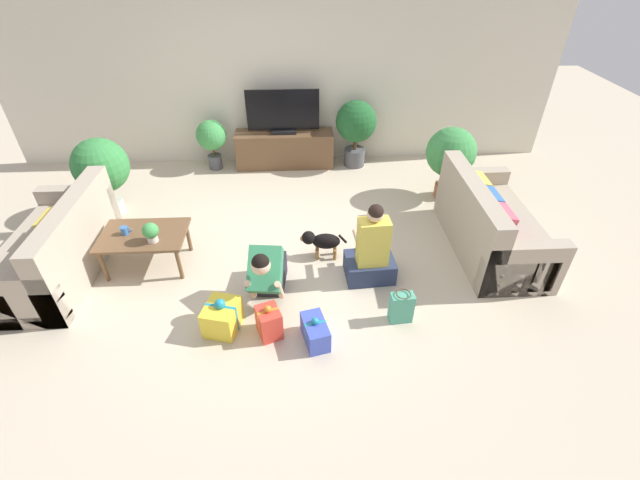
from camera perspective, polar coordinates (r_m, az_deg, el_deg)
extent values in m
plane|color=beige|center=(5.07, -5.00, -2.02)|extent=(16.00, 16.00, 0.00)
cube|color=beige|center=(6.86, -5.18, 20.75)|extent=(8.40, 0.06, 2.60)
cube|color=tan|center=(5.51, -31.83, -1.80)|extent=(0.85, 1.73, 0.45)
cube|color=tan|center=(5.13, -30.19, 2.08)|extent=(0.20, 1.73, 0.42)
cube|color=tan|center=(6.04, -29.26, 3.48)|extent=(0.85, 0.16, 0.63)
cube|color=tan|center=(4.95, -35.63, -6.60)|extent=(0.85, 0.16, 0.63)
cube|color=#EACC4C|center=(5.26, -31.95, 1.46)|extent=(0.18, 0.34, 0.32)
cube|color=tan|center=(5.44, 21.89, 1.04)|extent=(0.85, 1.73, 0.45)
cube|color=tan|center=(5.09, 19.62, 4.94)|extent=(0.20, 1.73, 0.42)
cube|color=tan|center=(4.84, 25.37, -3.52)|extent=(0.85, 0.16, 0.63)
cube|color=tan|center=(6.00, 19.45, 6.11)|extent=(0.85, 0.16, 0.63)
cube|color=#E5566B|center=(4.92, 23.00, 2.16)|extent=(0.18, 0.34, 0.32)
cube|color=#3366AD|center=(5.19, 21.57, 4.40)|extent=(0.18, 0.34, 0.32)
cube|color=#EACC4C|center=(5.47, 20.28, 6.41)|extent=(0.18, 0.34, 0.32)
cube|color=brown|center=(5.05, -22.52, 0.60)|extent=(0.92, 0.63, 0.03)
cylinder|color=brown|center=(5.14, -26.91, -3.15)|extent=(0.04, 0.04, 0.40)
cylinder|color=brown|center=(4.86, -18.27, -3.04)|extent=(0.04, 0.04, 0.40)
cylinder|color=brown|center=(5.51, -25.25, 0.19)|extent=(0.04, 0.04, 0.40)
cylinder|color=brown|center=(5.25, -17.15, 0.47)|extent=(0.04, 0.04, 0.40)
cube|color=brown|center=(6.95, -4.71, 11.98)|extent=(1.52, 0.41, 0.55)
cube|color=black|center=(6.83, -4.84, 14.28)|extent=(0.38, 0.20, 0.05)
cube|color=black|center=(6.71, -4.99, 16.88)|extent=(1.09, 0.03, 0.61)
cylinder|color=#A36042|center=(6.38, 16.16, 6.43)|extent=(0.27, 0.27, 0.20)
cylinder|color=brown|center=(6.29, 16.46, 7.99)|extent=(0.05, 0.05, 0.20)
sphere|color=#3D8E47|center=(6.12, 17.08, 11.13)|extent=(0.67, 0.67, 0.67)
cylinder|color=#4C4C51|center=(7.10, -13.78, 10.12)|extent=(0.21, 0.21, 0.22)
cylinder|color=brown|center=(7.02, -13.99, 11.43)|extent=(0.04, 0.04, 0.14)
sphere|color=#3D8E47|center=(6.92, -14.31, 13.38)|extent=(0.46, 0.46, 0.46)
cylinder|color=beige|center=(6.39, -25.75, 4.10)|extent=(0.26, 0.26, 0.20)
cylinder|color=brown|center=(6.29, -26.24, 5.66)|extent=(0.05, 0.05, 0.21)
sphere|color=#337F3D|center=(6.12, -27.22, 8.82)|extent=(0.69, 0.69, 0.69)
cylinder|color=#4C4C51|center=(7.01, 4.60, 10.98)|extent=(0.33, 0.33, 0.27)
cylinder|color=brown|center=(6.92, 4.69, 12.70)|extent=(0.06, 0.06, 0.19)
sphere|color=#1E5628|center=(6.78, 4.85, 15.48)|extent=(0.63, 0.63, 0.63)
cube|color=#23232D|center=(4.62, -6.52, -4.45)|extent=(0.33, 0.47, 0.28)
cube|color=#338456|center=(4.23, -7.31, -3.95)|extent=(0.37, 0.50, 0.44)
sphere|color=beige|center=(3.97, -7.91, -3.37)|extent=(0.18, 0.18, 0.18)
sphere|color=black|center=(3.95, -7.94, -3.01)|extent=(0.17, 0.17, 0.17)
cylinder|color=beige|center=(4.30, -9.24, -6.48)|extent=(0.09, 0.26, 0.38)
cylinder|color=beige|center=(4.25, -5.41, -6.67)|extent=(0.09, 0.26, 0.38)
cube|color=#283351|center=(4.73, 6.59, -3.63)|extent=(0.54, 0.43, 0.24)
cube|color=gold|center=(4.44, 7.09, -0.31)|extent=(0.33, 0.22, 0.53)
sphere|color=beige|center=(4.26, 7.40, 3.47)|extent=(0.17, 0.17, 0.17)
sphere|color=black|center=(4.23, 7.46, 3.73)|extent=(0.16, 0.16, 0.16)
cylinder|color=beige|center=(4.68, 8.02, 0.50)|extent=(0.07, 0.26, 0.06)
cylinder|color=beige|center=(4.63, 4.94, 0.30)|extent=(0.07, 0.26, 0.06)
ellipsoid|color=black|center=(4.90, 0.82, -0.16)|extent=(0.34, 0.19, 0.18)
sphere|color=black|center=(4.88, -1.54, 0.31)|extent=(0.16, 0.16, 0.16)
sphere|color=olive|center=(4.89, -2.27, 0.19)|extent=(0.07, 0.07, 0.07)
cylinder|color=black|center=(4.88, 3.04, 0.15)|extent=(0.11, 0.04, 0.12)
cylinder|color=olive|center=(5.04, -0.37, -1.23)|extent=(0.04, 0.04, 0.13)
cylinder|color=olive|center=(4.96, -0.41, -1.95)|extent=(0.04, 0.04, 0.13)
cylinder|color=olive|center=(5.04, 1.99, -1.27)|extent=(0.04, 0.04, 0.13)
cylinder|color=olive|center=(4.96, 1.99, -1.99)|extent=(0.04, 0.04, 0.13)
cube|color=#3D51BC|center=(4.04, -0.65, -12.15)|extent=(0.28, 0.40, 0.23)
cube|color=teal|center=(4.04, -0.65, -12.15)|extent=(0.20, 0.08, 0.24)
sphere|color=teal|center=(3.93, -0.67, -10.78)|extent=(0.07, 0.07, 0.07)
cube|color=yellow|center=(4.23, -12.89, -9.98)|extent=(0.38, 0.41, 0.29)
cube|color=teal|center=(4.23, -12.89, -9.98)|extent=(0.30, 0.10, 0.29)
sphere|color=teal|center=(4.11, -13.21, -8.35)|extent=(0.10, 0.10, 0.10)
cube|color=red|center=(4.10, -6.81, -10.87)|extent=(0.27, 0.29, 0.31)
cube|color=orange|center=(4.10, -6.81, -10.87)|extent=(0.20, 0.10, 0.31)
sphere|color=orange|center=(3.97, -7.00, -9.13)|extent=(0.07, 0.07, 0.07)
cube|color=#4CA384|center=(4.26, 10.79, -8.85)|extent=(0.23, 0.14, 0.33)
torus|color=#4C3823|center=(4.13, 11.07, -7.06)|extent=(0.15, 0.15, 0.01)
cylinder|color=#386BAD|center=(5.10, -24.62, 1.16)|extent=(0.08, 0.08, 0.09)
torus|color=#386BAD|center=(5.08, -24.09, 1.22)|extent=(0.06, 0.01, 0.06)
cylinder|color=beige|center=(4.87, -21.42, 0.19)|extent=(0.11, 0.11, 0.07)
sphere|color=#3D8E47|center=(4.81, -21.69, 1.17)|extent=(0.17, 0.17, 0.17)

